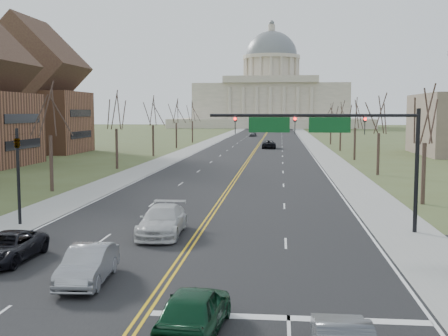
% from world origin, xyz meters
% --- Properties ---
extents(ground, '(600.00, 600.00, 0.00)m').
position_xyz_m(ground, '(0.00, 0.00, 0.00)').
color(ground, '#485229').
rests_on(ground, ground).
extents(road, '(20.00, 380.00, 0.01)m').
position_xyz_m(road, '(0.00, 110.00, 0.01)').
color(road, black).
rests_on(road, ground).
extents(cross_road, '(120.00, 14.00, 0.01)m').
position_xyz_m(cross_road, '(0.00, 6.00, 0.01)').
color(cross_road, black).
rests_on(cross_road, ground).
extents(sidewalk_left, '(4.00, 380.00, 0.03)m').
position_xyz_m(sidewalk_left, '(-12.00, 110.00, 0.01)').
color(sidewalk_left, gray).
rests_on(sidewalk_left, ground).
extents(sidewalk_right, '(4.00, 380.00, 0.03)m').
position_xyz_m(sidewalk_right, '(12.00, 110.00, 0.01)').
color(sidewalk_right, gray).
rests_on(sidewalk_right, ground).
extents(center_line, '(0.42, 380.00, 0.01)m').
position_xyz_m(center_line, '(0.00, 110.00, 0.01)').
color(center_line, gold).
rests_on(center_line, road).
extents(edge_line_left, '(0.15, 380.00, 0.01)m').
position_xyz_m(edge_line_left, '(-9.80, 110.00, 0.01)').
color(edge_line_left, silver).
rests_on(edge_line_left, road).
extents(edge_line_right, '(0.15, 380.00, 0.01)m').
position_xyz_m(edge_line_right, '(9.80, 110.00, 0.01)').
color(edge_line_right, silver).
rests_on(edge_line_right, road).
extents(stop_bar, '(9.50, 0.50, 0.01)m').
position_xyz_m(stop_bar, '(5.00, -1.00, 0.01)').
color(stop_bar, silver).
rests_on(stop_bar, road).
extents(capitol, '(90.00, 60.00, 50.00)m').
position_xyz_m(capitol, '(0.00, 249.91, 14.20)').
color(capitol, beige).
rests_on(capitol, ground).
extents(signal_mast, '(12.12, 0.44, 7.20)m').
position_xyz_m(signal_mast, '(7.45, 13.50, 5.76)').
color(signal_mast, black).
rests_on(signal_mast, ground).
extents(signal_left, '(0.32, 0.36, 6.00)m').
position_xyz_m(signal_left, '(-11.50, 13.50, 3.71)').
color(signal_left, black).
rests_on(signal_left, ground).
extents(tree_r_0, '(3.74, 3.74, 8.50)m').
position_xyz_m(tree_r_0, '(15.50, 24.00, 6.55)').
color(tree_r_0, '#3A2922').
rests_on(tree_r_0, ground).
extents(tree_l_0, '(3.96, 3.96, 9.00)m').
position_xyz_m(tree_l_0, '(-15.50, 28.00, 6.94)').
color(tree_l_0, '#3A2922').
rests_on(tree_l_0, ground).
extents(tree_r_1, '(3.74, 3.74, 8.50)m').
position_xyz_m(tree_r_1, '(15.50, 44.00, 6.55)').
color(tree_r_1, '#3A2922').
rests_on(tree_r_1, ground).
extents(tree_l_1, '(3.96, 3.96, 9.00)m').
position_xyz_m(tree_l_1, '(-15.50, 48.00, 6.94)').
color(tree_l_1, '#3A2922').
rests_on(tree_l_1, ground).
extents(tree_r_2, '(3.74, 3.74, 8.50)m').
position_xyz_m(tree_r_2, '(15.50, 64.00, 6.55)').
color(tree_r_2, '#3A2922').
rests_on(tree_r_2, ground).
extents(tree_l_2, '(3.96, 3.96, 9.00)m').
position_xyz_m(tree_l_2, '(-15.50, 68.00, 6.94)').
color(tree_l_2, '#3A2922').
rests_on(tree_l_2, ground).
extents(tree_r_3, '(3.74, 3.74, 8.50)m').
position_xyz_m(tree_r_3, '(15.50, 84.00, 6.55)').
color(tree_r_3, '#3A2922').
rests_on(tree_r_3, ground).
extents(tree_l_3, '(3.96, 3.96, 9.00)m').
position_xyz_m(tree_l_3, '(-15.50, 88.00, 6.94)').
color(tree_l_3, '#3A2922').
rests_on(tree_l_3, ground).
extents(tree_r_4, '(3.74, 3.74, 8.50)m').
position_xyz_m(tree_r_4, '(15.50, 104.00, 6.55)').
color(tree_r_4, '#3A2922').
rests_on(tree_r_4, ground).
extents(tree_l_4, '(3.96, 3.96, 9.00)m').
position_xyz_m(tree_l_4, '(-15.50, 108.00, 6.94)').
color(tree_l_4, '#3A2922').
rests_on(tree_l_4, ground).
extents(bldg_left_far, '(17.10, 14.28, 23.25)m').
position_xyz_m(bldg_left_far, '(-38.00, 74.00, 9.54)').
color(bldg_left_far, brown).
rests_on(bldg_left_far, ground).
extents(car_nb_inner_lead, '(2.15, 4.67, 1.55)m').
position_xyz_m(car_nb_inner_lead, '(2.02, -2.64, 0.79)').
color(car_nb_inner_lead, '#0C381F').
rests_on(car_nb_inner_lead, road).
extents(car_sb_inner_lead, '(1.87, 4.66, 1.51)m').
position_xyz_m(car_sb_inner_lead, '(-3.14, 2.22, 0.76)').
color(car_sb_inner_lead, gray).
rests_on(car_sb_inner_lead, road).
extents(car_sb_outer_lead, '(2.35, 4.93, 1.36)m').
position_xyz_m(car_sb_outer_lead, '(-8.03, 5.01, 0.69)').
color(car_sb_outer_lead, black).
rests_on(car_sb_outer_lead, road).
extents(car_sb_inner_second, '(2.49, 5.77, 1.66)m').
position_xyz_m(car_sb_inner_second, '(-1.97, 11.31, 0.84)').
color(car_sb_inner_second, silver).
rests_on(car_sb_inner_second, road).
extents(car_far_nb, '(2.89, 5.91, 1.62)m').
position_xyz_m(car_far_nb, '(2.40, 89.38, 0.82)').
color(car_far_nb, black).
rests_on(car_far_nb, road).
extents(car_far_sb, '(2.17, 4.31, 1.41)m').
position_xyz_m(car_far_sb, '(-3.25, 142.85, 0.72)').
color(car_far_sb, '#52555A').
rests_on(car_far_sb, road).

